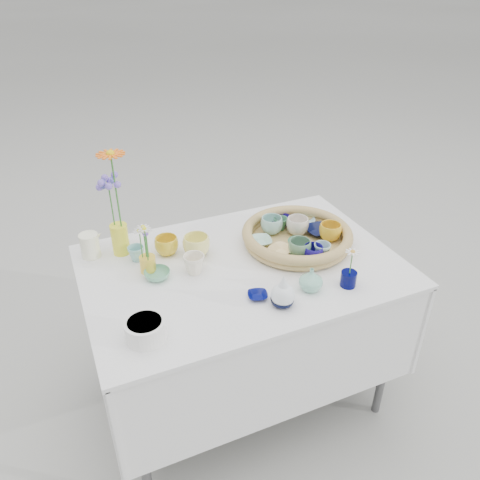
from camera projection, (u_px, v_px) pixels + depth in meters
name	position (u px, v px, depth m)	size (l,w,h in m)	color
ground	(242.00, 393.00, 2.29)	(80.00, 80.00, 0.00)	#A6A6A0
display_table	(242.00, 393.00, 2.29)	(1.26, 0.86, 0.77)	white
wicker_tray	(297.00, 236.00, 2.01)	(0.47, 0.47, 0.08)	olive
tray_ceramic_0	(281.00, 221.00, 2.13)	(0.11, 0.11, 0.03)	navy
tray_ceramic_1	(318.00, 231.00, 2.06)	(0.12, 0.12, 0.03)	black
tray_ceramic_2	(330.00, 232.00, 2.01)	(0.10, 0.10, 0.08)	gold
tray_ceramic_3	(298.00, 244.00, 1.97)	(0.09, 0.09, 0.03)	#36795B
tray_ceramic_4	(300.00, 248.00, 1.90)	(0.09, 0.09, 0.07)	#5A8764
tray_ceramic_5	(260.00, 241.00, 1.99)	(0.10, 0.10, 0.02)	#A0CFBD
tray_ceramic_6	(272.00, 225.00, 2.06)	(0.10, 0.10, 0.08)	#92C3BB
tray_ceramic_7	(297.00, 226.00, 2.05)	(0.10, 0.10, 0.08)	silver
tray_ceramic_8	(306.00, 220.00, 2.15)	(0.08, 0.08, 0.02)	#95C1D4
tray_ceramic_9	(313.00, 253.00, 1.88)	(0.08, 0.08, 0.06)	navy
tray_ceramic_10	(281.00, 251.00, 1.93)	(0.10, 0.10, 0.02)	#EECC84
tray_ceramic_11	(322.00, 251.00, 1.89)	(0.07, 0.07, 0.06)	#99C4BF
tray_ceramic_12	(281.00, 224.00, 2.09)	(0.06, 0.06, 0.06)	#3F7E54
loose_ceramic_0	(167.00, 246.00, 1.94)	(0.10, 0.10, 0.08)	gold
loose_ceramic_1	(196.00, 246.00, 1.93)	(0.11, 0.11, 0.09)	#F6EE7D
loose_ceramic_2	(157.00, 274.00, 1.81)	(0.10, 0.10, 0.03)	#64AA83
loose_ceramic_3	(194.00, 264.00, 1.83)	(0.09, 0.09, 0.08)	#F2E8CC
loose_ceramic_4	(258.00, 296.00, 1.71)	(0.07, 0.07, 0.02)	#050B55
loose_ceramic_5	(136.00, 254.00, 1.91)	(0.07, 0.07, 0.06)	#7FBEB8
loose_ceramic_6	(282.00, 302.00, 1.67)	(0.08, 0.08, 0.03)	black
fluted_bowl	(145.00, 330.00, 1.51)	(0.13, 0.13, 0.07)	white
bud_vase_paleblue	(283.00, 290.00, 1.64)	(0.09, 0.09, 0.13)	white
bud_vase_seafoam	(311.00, 279.00, 1.73)	(0.09, 0.09, 0.09)	#7CBFA4
bud_vase_cobalt	(348.00, 279.00, 1.76)	(0.06, 0.06, 0.06)	#00023B
single_daisy	(351.00, 263.00, 1.71)	(0.06, 0.06, 0.11)	white
tall_vase_yellow	(120.00, 239.00, 1.94)	(0.07, 0.07, 0.13)	yellow
gerbera	(116.00, 192.00, 1.81)	(0.13, 0.13, 0.33)	orange
hydrangea	(112.00, 205.00, 1.86)	(0.07, 0.07, 0.25)	#4F52B3
white_pitcher	(90.00, 245.00, 1.92)	(0.11, 0.08, 0.10)	white
daisy_cup	(148.00, 264.00, 1.84)	(0.06, 0.06, 0.07)	yellow
daisy_posy	(143.00, 242.00, 1.77)	(0.08, 0.08, 0.15)	silver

